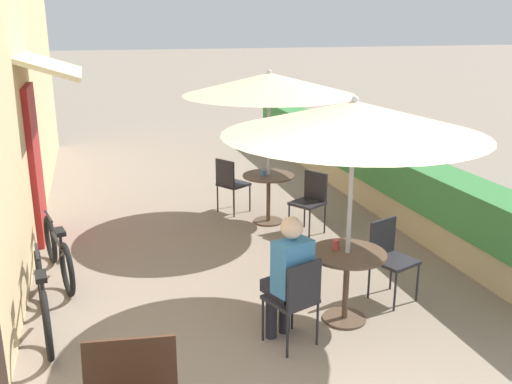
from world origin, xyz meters
The scene contains 15 objects.
cafe_facade_wall centered at (-2.54, 5.57, 2.09)m, with size 0.98×11.40×4.20m.
planter_hedge centered at (2.75, 5.60, 0.54)m, with size 0.60×10.40×1.01m.
patio_table_near centered at (0.69, 1.84, 0.53)m, with size 0.76×0.76×0.73m.
patio_umbrella_near centered at (0.69, 1.84, 2.05)m, with size 2.45×2.45×2.25m.
cafe_chair_near_left centered at (1.34, 2.17, 0.52)m, with size 0.51×0.51×0.87m.
cafe_chair_near_right centered at (0.04, 1.52, 0.52)m, with size 0.51×0.51×0.87m.
seated_patron_near_right centered at (0.00, 1.62, 0.69)m, with size 0.44×0.49×1.25m.
coffee_cup_near centered at (0.62, 1.97, 0.78)m, with size 0.07×0.07×0.09m.
patio_table_mid centered at (0.82, 4.85, 0.53)m, with size 0.76×0.76×0.73m.
patio_umbrella_mid centered at (0.82, 4.85, 2.05)m, with size 2.45×2.45×2.25m.
cafe_chair_mid_left centered at (1.26, 4.28, 0.52)m, with size 0.55×0.55×0.87m.
cafe_chair_mid_right centered at (0.37, 5.43, 0.52)m, with size 0.55×0.55×0.87m.
coffee_cup_mid centered at (0.73, 4.82, 0.78)m, with size 0.07×0.07×0.09m.
bicycle_leaning centered at (-2.20, 2.46, 0.33)m, with size 0.26×1.64×0.72m.
bicycle_second centered at (-2.11, 3.68, 0.32)m, with size 0.41×1.59×0.69m.
Camera 1 is at (-1.61, -2.86, 2.90)m, focal length 40.00 mm.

